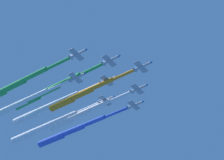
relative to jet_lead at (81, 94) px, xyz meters
The scene contains 8 objects.
jet_lead is the anchor object (origin of this frame).
jet_port_inner 15.35m from the jet_lead, 141.17° to the right, with size 8.42×58.89×3.71m.
jet_starboard_inner 16.13m from the jet_lead, 46.82° to the right, with size 8.44×62.10×3.68m.
jet_port_mid 21.71m from the jet_lead, 89.25° to the right, with size 8.42×63.14×3.70m.
jet_starboard_mid 32.95m from the jet_lead, 133.90° to the right, with size 8.43×66.32×3.71m.
jet_port_outer 32.06m from the jet_lead, 43.96° to the right, with size 8.40×63.91×3.66m.
jet_starboard_outer 34.89m from the jet_lead, 109.31° to the right, with size 8.41×66.17×3.66m.
jet_trail_port 32.71m from the jet_lead, 68.56° to the right, with size 8.43×62.32×3.71m.
Camera 1 is at (148.94, 101.32, 37.41)m, focal length 84.18 mm.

